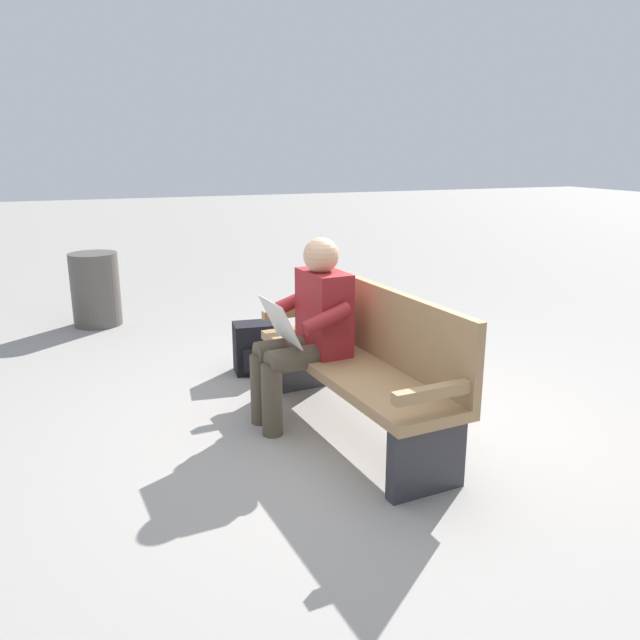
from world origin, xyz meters
TOP-DOWN VIEW (x-y plane):
  - ground_plane at (0.00, 0.00)m, footprint 40.00×40.00m
  - bench_near at (0.01, -0.07)m, footprint 1.83×0.62m
  - person_seated at (0.26, 0.18)m, footprint 0.59×0.59m
  - backpack at (1.27, 0.25)m, footprint 0.30×0.34m
  - trash_bin at (3.18, 1.33)m, footprint 0.46×0.46m

SIDE VIEW (x-z plane):
  - ground_plane at x=0.00m, z-range 0.00..0.00m
  - backpack at x=1.27m, z-range 0.00..0.39m
  - trash_bin at x=3.18m, z-range 0.00..0.72m
  - bench_near at x=0.01m, z-range 0.01..0.91m
  - person_seated at x=0.26m, z-range 0.04..1.22m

